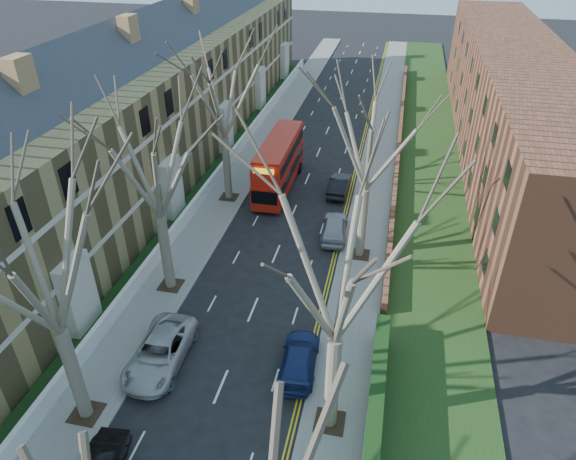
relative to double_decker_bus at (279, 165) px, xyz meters
The scene contains 16 objects.
pavement_left 9.26m from the double_decker_bus, 115.73° to the left, with size 3.00×102.00×0.12m, color slate.
pavement_right 11.65m from the double_decker_bus, 45.24° to the left, with size 3.00×102.00×0.12m, color slate.
terrace_left 12.07m from the double_decker_bus, behind, with size 9.70×78.00×13.60m.
flats_right 23.18m from the double_decker_bus, 31.86° to the left, with size 13.97×54.00×10.00m.
front_wall_left 5.77m from the double_decker_bus, behind, with size 0.30×78.00×1.00m.
grass_verge_right 15.11m from the double_decker_bus, 32.93° to the left, with size 6.00×102.00×0.06m.
tree_left_mid 26.21m from the double_decker_bus, 98.30° to the right, with size 10.50×10.50×14.71m.
tree_left_far 16.88m from the double_decker_bus, 103.71° to the right, with size 10.15×10.15×14.22m.
tree_left_dist 8.78m from the double_decker_bus, 141.76° to the right, with size 10.50×10.50×14.71m.
tree_right_mid 25.27m from the double_decker_bus, 71.21° to the right, with size 10.50×10.50×14.71m.
tree_right_far 13.79m from the double_decker_bus, 48.72° to the right, with size 10.15×10.15×14.22m.
double_decker_bus is the anchor object (origin of this frame).
car_left_far 21.08m from the double_decker_bus, 94.14° to the right, with size 2.57×5.56×1.55m, color #AAAAB0.
car_right_near 20.60m from the double_decker_bus, 73.92° to the right, with size 1.86×4.57×1.33m, color navy.
car_right_mid 8.91m from the double_decker_bus, 49.57° to the right, with size 1.83×4.54×1.55m, color #999AA1.
car_right_far 5.35m from the double_decker_bus, ahead, with size 1.54×4.43×1.46m, color black.
Camera 1 is at (7.11, -7.57, 20.55)m, focal length 32.00 mm.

